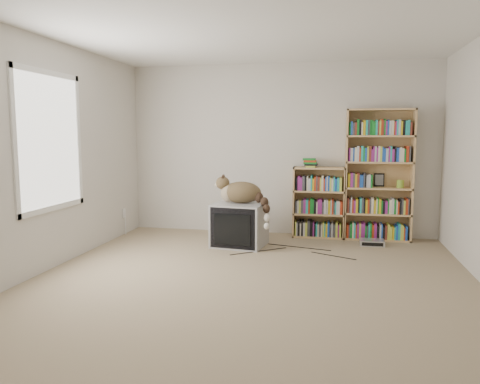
% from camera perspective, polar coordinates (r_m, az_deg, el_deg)
% --- Properties ---
extents(floor, '(4.50, 5.00, 0.01)m').
position_cam_1_polar(floor, '(4.69, 1.18, -11.29)').
color(floor, tan).
rests_on(floor, ground).
extents(wall_back, '(4.50, 0.02, 2.50)m').
position_cam_1_polar(wall_back, '(6.93, 4.89, 5.17)').
color(wall_back, beige).
rests_on(wall_back, floor).
extents(wall_front, '(4.50, 0.02, 2.50)m').
position_cam_1_polar(wall_front, '(2.05, -11.21, 0.55)').
color(wall_front, beige).
rests_on(wall_front, floor).
extents(wall_left, '(0.02, 5.00, 2.50)m').
position_cam_1_polar(wall_left, '(5.34, -23.36, 4.05)').
color(wall_left, beige).
rests_on(wall_left, floor).
extents(ceiling, '(4.50, 5.00, 0.02)m').
position_cam_1_polar(ceiling, '(4.57, 1.27, 20.00)').
color(ceiling, white).
rests_on(ceiling, wall_back).
extents(window, '(0.02, 1.22, 1.52)m').
position_cam_1_polar(window, '(5.49, -22.14, 5.75)').
color(window, white).
rests_on(window, wall_left).
extents(crt_tv, '(0.72, 0.67, 0.57)m').
position_cam_1_polar(crt_tv, '(6.23, -0.02, -3.98)').
color(crt_tv, '#A5A5A7').
rests_on(crt_tv, floor).
extents(cat, '(0.79, 0.56, 0.62)m').
position_cam_1_polar(cat, '(6.14, 0.61, -0.44)').
color(cat, '#372716').
rests_on(cat, crt_tv).
extents(bookcase_tall, '(0.91, 0.30, 1.82)m').
position_cam_1_polar(bookcase_tall, '(6.80, 16.51, 1.61)').
color(bookcase_tall, tan).
rests_on(bookcase_tall, floor).
extents(bookcase_short, '(0.73, 0.30, 1.01)m').
position_cam_1_polar(bookcase_short, '(6.82, 9.59, -1.52)').
color(bookcase_short, tan).
rests_on(bookcase_short, floor).
extents(book_stack, '(0.18, 0.23, 0.13)m').
position_cam_1_polar(book_stack, '(6.71, 8.50, 3.54)').
color(book_stack, '#AC3017').
rests_on(book_stack, bookcase_short).
extents(green_mug, '(0.10, 0.10, 0.11)m').
position_cam_1_polar(green_mug, '(6.82, 18.94, 0.96)').
color(green_mug, '#8FBC35').
rests_on(green_mug, bookcase_tall).
extents(framed_print, '(0.14, 0.05, 0.19)m').
position_cam_1_polar(framed_print, '(6.88, 16.61, 1.43)').
color(framed_print, black).
rests_on(framed_print, bookcase_tall).
extents(dvd_player, '(0.32, 0.23, 0.07)m').
position_cam_1_polar(dvd_player, '(6.54, 15.78, -5.94)').
color(dvd_player, '#B7B7BC').
rests_on(dvd_player, floor).
extents(wall_outlet, '(0.01, 0.08, 0.13)m').
position_cam_1_polar(wall_outlet, '(7.11, -13.95, -2.50)').
color(wall_outlet, silver).
rests_on(wall_outlet, wall_left).
extents(floor_cables, '(1.20, 0.70, 0.01)m').
position_cam_1_polar(floor_cables, '(6.05, 7.25, -7.09)').
color(floor_cables, black).
rests_on(floor_cables, floor).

